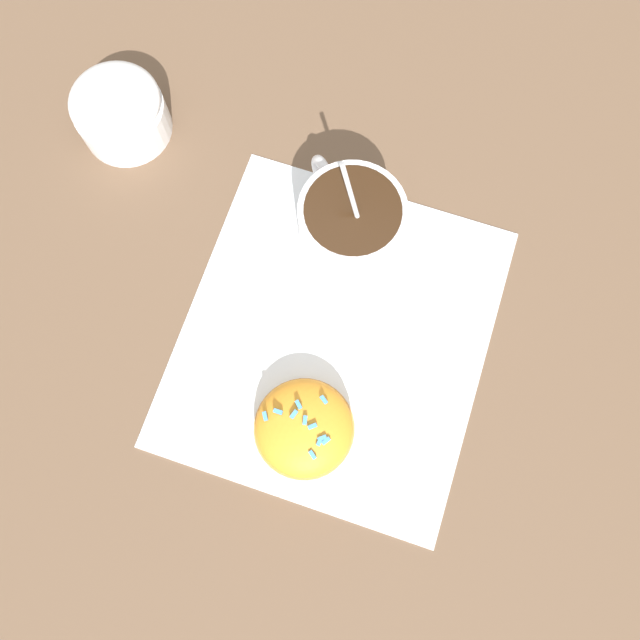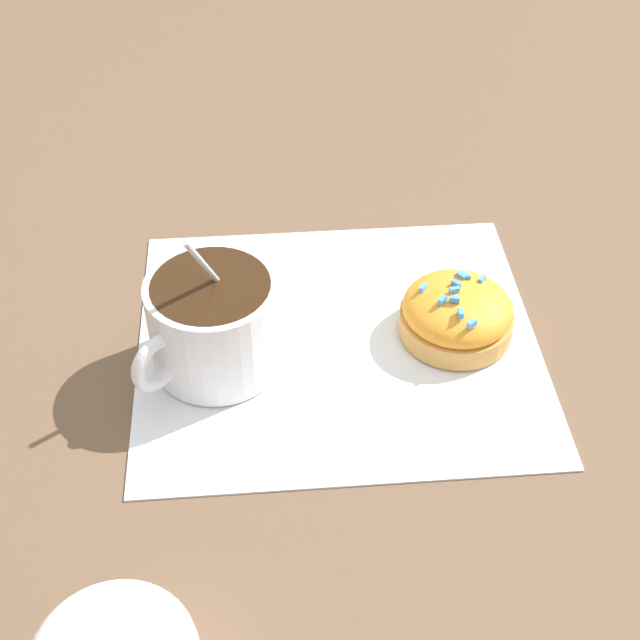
% 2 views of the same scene
% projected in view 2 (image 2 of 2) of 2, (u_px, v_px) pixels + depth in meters
% --- Properties ---
extents(ground_plane, '(3.00, 3.00, 0.00)m').
position_uv_depth(ground_plane, '(338.00, 341.00, 0.65)').
color(ground_plane, brown).
extents(paper_napkin, '(0.29, 0.26, 0.00)m').
position_uv_depth(paper_napkin, '(338.00, 340.00, 0.64)').
color(paper_napkin, white).
rests_on(paper_napkin, ground_plane).
extents(coffee_cup, '(0.10, 0.10, 0.12)m').
position_uv_depth(coffee_cup, '(213.00, 321.00, 0.60)').
color(coffee_cup, white).
rests_on(coffee_cup, paper_napkin).
extents(frosted_pastry, '(0.08, 0.08, 0.04)m').
position_uv_depth(frosted_pastry, '(458.00, 318.00, 0.63)').
color(frosted_pastry, '#D19347').
rests_on(frosted_pastry, paper_napkin).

